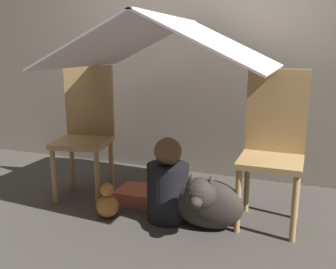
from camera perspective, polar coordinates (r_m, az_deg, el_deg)
ground_plane at (r=2.51m, az=-1.62°, el=-13.00°), size 8.80×8.80×0.00m
wall_back at (r=3.25m, az=5.51°, el=15.68°), size 7.00×0.05×2.50m
chair_left at (r=2.88m, az=-12.41°, el=1.07°), size 0.45×0.45×0.97m
chair_right at (r=2.43m, az=15.73°, el=-1.30°), size 0.38×0.38×0.97m
sheet_canopy at (r=2.43m, az=0.00°, el=13.93°), size 1.35×1.11×0.33m
person_front at (r=2.44m, az=-0.01°, el=-7.78°), size 0.27×0.27×0.55m
dog at (r=2.33m, az=5.83°, el=-10.14°), size 0.45×0.41×0.41m
floor_cushion at (r=2.77m, az=-4.28°, el=-9.28°), size 0.33×0.26×0.10m
plush_toy at (r=2.55m, az=-9.21°, el=-10.31°), size 0.15×0.15×0.23m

